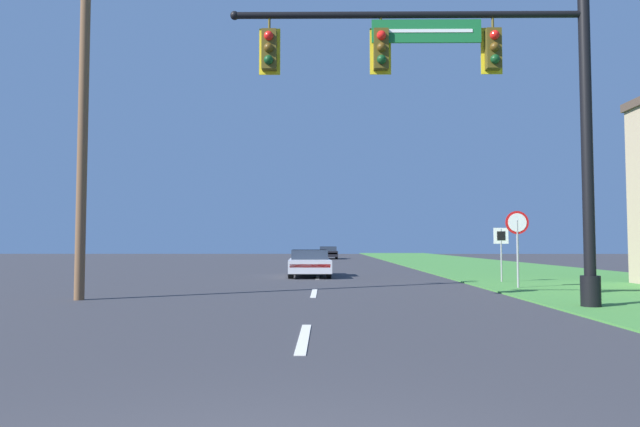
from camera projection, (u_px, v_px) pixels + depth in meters
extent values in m
cube|color=#428438|center=(502.00, 269.00, 32.72)|extent=(10.00, 110.00, 0.04)
cube|color=silver|center=(304.00, 338.00, 8.86)|extent=(0.16, 2.80, 0.01)
cube|color=silver|center=(314.00, 293.00, 16.84)|extent=(0.16, 2.80, 0.01)
cube|color=silver|center=(318.00, 277.00, 24.83)|extent=(0.16, 2.80, 0.01)
cube|color=silver|center=(320.00, 269.00, 32.82)|extent=(0.16, 2.80, 0.01)
cube|color=silver|center=(321.00, 264.00, 40.81)|extent=(0.16, 2.80, 0.01)
cylinder|color=black|center=(591.00, 291.00, 13.01)|extent=(0.44, 0.44, 0.70)
cylinder|color=black|center=(587.00, 145.00, 13.18)|extent=(0.26, 0.26, 7.41)
cylinder|color=black|center=(409.00, 15.00, 13.39)|extent=(8.20, 0.16, 0.16)
sphere|color=black|center=(235.00, 16.00, 13.43)|extent=(0.21, 0.21, 0.21)
cube|color=#196B33|center=(426.00, 31.00, 13.36)|extent=(2.56, 0.06, 0.55)
cube|color=white|center=(427.00, 31.00, 13.33)|extent=(2.15, 0.01, 0.08)
cylinder|color=#4C4214|center=(269.00, 23.00, 13.41)|extent=(0.06, 0.06, 0.35)
cube|color=yellow|center=(270.00, 52.00, 13.51)|extent=(0.50, 0.03, 1.11)
cube|color=#4C4214|center=(269.00, 50.00, 13.37)|extent=(0.34, 0.24, 0.95)
sphere|color=red|center=(269.00, 36.00, 13.25)|extent=(0.22, 0.22, 0.22)
sphere|color=#51380F|center=(269.00, 48.00, 13.23)|extent=(0.22, 0.22, 0.22)
sphere|color=#0F3D19|center=(269.00, 60.00, 13.22)|extent=(0.22, 0.22, 0.22)
cylinder|color=#4C4214|center=(381.00, 22.00, 13.38)|extent=(0.06, 0.06, 0.35)
cube|color=yellow|center=(380.00, 51.00, 13.48)|extent=(0.50, 0.03, 1.11)
cube|color=#4C4214|center=(381.00, 49.00, 13.35)|extent=(0.34, 0.24, 0.95)
sphere|color=red|center=(381.00, 35.00, 13.22)|extent=(0.22, 0.22, 0.22)
sphere|color=#51380F|center=(382.00, 47.00, 13.21)|extent=(0.22, 0.22, 0.22)
sphere|color=#0F3D19|center=(382.00, 59.00, 13.19)|extent=(0.22, 0.22, 0.22)
cylinder|color=#4C4214|center=(493.00, 22.00, 13.36)|extent=(0.06, 0.06, 0.35)
cube|color=yellow|center=(491.00, 51.00, 13.46)|extent=(0.50, 0.03, 1.11)
cube|color=#4C4214|center=(493.00, 49.00, 13.32)|extent=(0.34, 0.24, 0.95)
sphere|color=red|center=(495.00, 35.00, 13.20)|extent=(0.22, 0.22, 0.22)
sphere|color=#51380F|center=(495.00, 47.00, 13.19)|extent=(0.22, 0.22, 0.22)
sphere|color=#0F3D19|center=(495.00, 59.00, 13.17)|extent=(0.22, 0.22, 0.22)
cylinder|color=black|center=(326.00, 268.00, 27.23)|extent=(0.22, 0.64, 0.64)
cylinder|color=black|center=(292.00, 268.00, 27.18)|extent=(0.22, 0.64, 0.64)
cylinder|color=black|center=(329.00, 271.00, 24.07)|extent=(0.22, 0.64, 0.64)
cylinder|color=black|center=(291.00, 271.00, 24.03)|extent=(0.22, 0.64, 0.64)
cube|color=silver|center=(309.00, 265.00, 25.64)|extent=(2.00, 4.63, 0.55)
cube|color=#283342|center=(309.00, 254.00, 25.77)|extent=(1.68, 1.98, 0.42)
cube|color=silver|center=(309.00, 250.00, 25.78)|extent=(1.64, 1.94, 0.06)
cube|color=#B71414|center=(310.00, 266.00, 23.39)|extent=(1.68, 0.13, 0.14)
cylinder|color=black|center=(336.00, 255.00, 56.84)|extent=(0.22, 0.64, 0.64)
cylinder|color=black|center=(320.00, 255.00, 56.85)|extent=(0.22, 0.64, 0.64)
cylinder|color=black|center=(337.00, 256.00, 53.76)|extent=(0.22, 0.64, 0.64)
cylinder|color=black|center=(320.00, 256.00, 53.77)|extent=(0.22, 0.64, 0.64)
cube|color=black|center=(328.00, 254.00, 55.31)|extent=(1.82, 4.49, 0.55)
cube|color=#283342|center=(328.00, 249.00, 55.45)|extent=(1.60, 1.88, 0.42)
cube|color=black|center=(328.00, 247.00, 55.46)|extent=(1.57, 1.85, 0.06)
cube|color=#B71414|center=(328.00, 253.00, 53.11)|extent=(1.67, 0.06, 0.14)
cylinder|color=gray|center=(518.00, 254.00, 18.62)|extent=(0.07, 0.07, 2.20)
cylinder|color=red|center=(517.00, 223.00, 18.68)|extent=(0.76, 0.04, 0.76)
cylinder|color=white|center=(517.00, 223.00, 18.65)|extent=(0.61, 0.01, 0.61)
cylinder|color=gray|center=(501.00, 255.00, 21.51)|extent=(0.06, 0.06, 2.00)
cube|color=white|center=(501.00, 236.00, 21.55)|extent=(0.55, 0.04, 0.60)
cube|color=black|center=(501.00, 236.00, 21.53)|extent=(0.31, 0.01, 0.34)
cylinder|color=brown|center=(83.00, 105.00, 15.16)|extent=(0.26, 0.26, 10.33)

